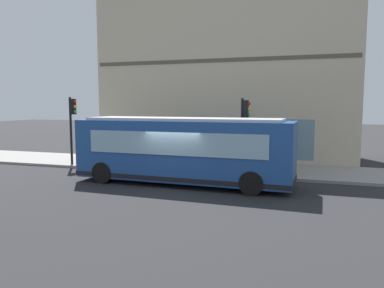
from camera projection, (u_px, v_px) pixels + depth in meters
The scene contains 9 objects.
ground at pixel (178, 186), 16.66m from camera, with size 120.00×120.00×0.00m, color #262628.
sidewalk_curb at pixel (207, 167), 21.26m from camera, with size 4.53×40.00×0.15m, color gray.
building_corner at pixel (227, 74), 25.67m from camera, with size 6.11×16.77×11.61m.
city_bus_nearside at pixel (183, 151), 17.03m from camera, with size 2.88×10.12×3.07m.
traffic_light_near_corner at pixel (244, 121), 18.71m from camera, with size 0.32×0.49×3.84m.
traffic_light_down_block at pixel (72, 118), 21.55m from camera, with size 0.32×0.49×3.95m.
fire_hydrant at pixel (230, 162), 20.45m from camera, with size 0.35×0.35×0.74m.
pedestrian_near_hydrant at pixel (291, 152), 19.32m from camera, with size 0.32×0.32×1.81m.
pedestrian_near_building_entrance at pixel (103, 147), 23.00m from camera, with size 0.32×0.32×1.60m.
Camera 1 is at (-15.41, -5.55, 3.67)m, focal length 34.52 mm.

